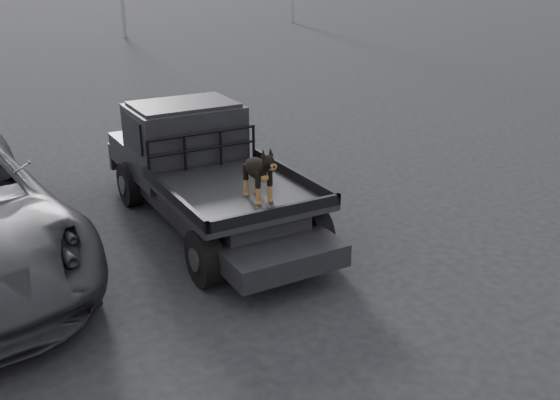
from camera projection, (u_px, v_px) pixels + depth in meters
ground at (247, 270)px, 8.54m from camera, size 120.00×120.00×0.00m
flatbed_ute at (210, 199)px, 9.77m from camera, size 2.00×5.40×0.92m
ute_cab at (185, 129)px, 10.20m from camera, size 1.72×1.30×0.88m
headache_rack at (203, 151)px, 9.66m from camera, size 1.80×0.08×0.55m
dog at (258, 173)px, 8.38m from camera, size 0.32×0.60×0.74m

